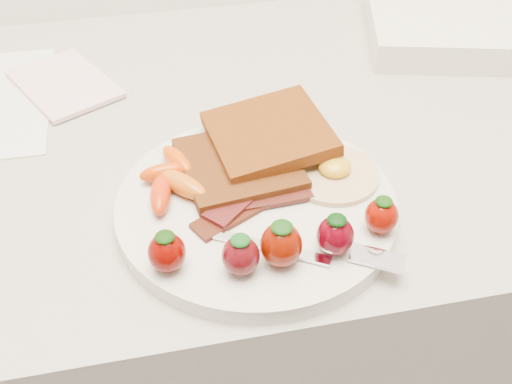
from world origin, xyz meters
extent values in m
cube|color=gray|center=(0.00, 1.70, 0.45)|extent=(2.00, 0.60, 0.90)
cylinder|color=beige|center=(0.00, 1.54, 0.91)|extent=(0.27, 0.27, 0.02)
cube|color=#391A05|center=(-0.01, 1.59, 0.93)|extent=(0.12, 0.12, 0.01)
cube|color=#3A1D07|center=(0.03, 1.62, 0.94)|extent=(0.13, 0.13, 0.03)
cylinder|color=beige|center=(0.08, 1.56, 0.92)|extent=(0.11, 0.11, 0.01)
ellipsoid|color=gold|center=(0.08, 1.56, 0.93)|extent=(0.04, 0.04, 0.02)
cube|color=black|center=(-0.02, 1.53, 0.92)|extent=(0.10, 0.07, 0.00)
cube|color=black|center=(0.00, 1.54, 0.92)|extent=(0.11, 0.03, 0.00)
cube|color=#380B0E|center=(-0.01, 1.55, 0.92)|extent=(0.10, 0.09, 0.00)
ellipsoid|color=#BF3B04|center=(-0.09, 1.59, 0.93)|extent=(0.05, 0.02, 0.02)
ellipsoid|color=#C45810|center=(-0.07, 1.57, 0.93)|extent=(0.06, 0.06, 0.02)
ellipsoid|color=red|center=(-0.09, 1.56, 0.93)|extent=(0.03, 0.06, 0.02)
ellipsoid|color=#CF4601|center=(-0.07, 1.60, 0.93)|extent=(0.04, 0.05, 0.02)
ellipsoid|color=#5A0300|center=(-0.09, 1.47, 0.94)|extent=(0.03, 0.03, 0.04)
ellipsoid|color=black|center=(-0.09, 1.47, 0.95)|extent=(0.02, 0.02, 0.01)
ellipsoid|color=#47060B|center=(-0.03, 1.46, 0.94)|extent=(0.03, 0.03, 0.04)
ellipsoid|color=#0F4411|center=(-0.03, 1.46, 0.95)|extent=(0.02, 0.02, 0.01)
ellipsoid|color=#5E0C00|center=(0.00, 1.46, 0.94)|extent=(0.04, 0.04, 0.04)
ellipsoid|color=#10390A|center=(0.00, 1.46, 0.96)|extent=(0.02, 0.02, 0.01)
ellipsoid|color=#480009|center=(0.05, 1.46, 0.94)|extent=(0.03, 0.03, 0.04)
ellipsoid|color=black|center=(0.05, 1.46, 0.96)|extent=(0.02, 0.02, 0.01)
ellipsoid|color=#790900|center=(0.10, 1.48, 0.94)|extent=(0.03, 0.03, 0.03)
ellipsoid|color=#0F3505|center=(0.10, 1.48, 0.95)|extent=(0.02, 0.02, 0.01)
cube|color=white|center=(-0.01, 1.48, 0.92)|extent=(0.10, 0.07, 0.00)
cube|color=silver|center=(0.08, 1.44, 0.92)|extent=(0.05, 0.04, 0.00)
cube|color=beige|center=(-0.19, 1.81, 0.91)|extent=(0.15, 0.17, 0.01)
cube|color=silver|center=(0.35, 1.83, 0.92)|extent=(0.30, 0.26, 0.04)
camera|label=1|loc=(-0.10, 1.10, 1.33)|focal=45.00mm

